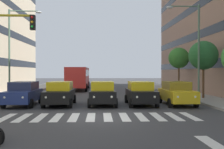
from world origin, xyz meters
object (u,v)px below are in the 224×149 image
object	(u,v)px
car_3	(60,93)
street_lamp_left	(194,42)
car_2	(102,93)
bus_behind_traffic	(78,76)
street_tree_2	(179,58)
street_tree_1	(203,56)
car_1	(140,93)
street_lamp_right	(14,44)
car_0	(177,93)
car_4	(24,93)

from	to	relation	value
car_3	street_lamp_left	world-z (taller)	street_lamp_left
car_2	bus_behind_traffic	bearing A→B (deg)	-79.70
car_2	car_3	world-z (taller)	same
street_tree_2	street_tree_1	bearing A→B (deg)	88.61
car_1	car_3	world-z (taller)	same
street_lamp_right	street_tree_1	size ratio (longest dim) A/B	1.60
car_0	car_1	size ratio (longest dim) A/B	1.00
car_4	street_lamp_right	bearing A→B (deg)	-66.47
car_1	bus_behind_traffic	xyz separation A→B (m)	(5.84, -16.98, 0.97)
street_tree_1	car_0	bearing A→B (deg)	46.32
car_3	car_4	world-z (taller)	same
street_lamp_left	street_lamp_right	world-z (taller)	street_lamp_right
car_4	street_tree_2	world-z (taller)	street_tree_2
car_4	car_1	bearing A→B (deg)	179.32
car_0	car_2	xyz separation A→B (m)	(5.45, -0.21, 0.00)
car_0	street_lamp_right	distance (m)	15.06
car_2	car_4	xyz separation A→B (m)	(5.67, 0.06, 0.00)
car_2	street_tree_1	world-z (taller)	street_tree_1
car_3	car_1	bearing A→B (deg)	179.43
street_tree_1	street_tree_2	xyz separation A→B (m)	(-0.19, -7.73, 0.18)
car_2	street_lamp_right	size ratio (longest dim) A/B	0.56
car_0	street_tree_2	size ratio (longest dim) A/B	0.87
car_2	street_lamp_left	distance (m)	8.80
car_1	street_lamp_right	distance (m)	12.72
car_4	bus_behind_traffic	size ratio (longest dim) A/B	0.42
car_4	street_lamp_left	size ratio (longest dim) A/B	0.57
street_tree_2	street_lamp_left	bearing A→B (deg)	80.56
car_1	car_2	size ratio (longest dim) A/B	1.00
car_0	car_3	distance (m)	8.51
car_0	street_lamp_left	distance (m)	5.06
car_1	street_tree_2	world-z (taller)	street_tree_2
car_0	bus_behind_traffic	bearing A→B (deg)	-63.46
car_0	street_tree_1	distance (m)	5.78
car_1	street_tree_1	size ratio (longest dim) A/B	0.89
car_4	street_tree_2	distance (m)	18.75
bus_behind_traffic	car_4	bearing A→B (deg)	81.20
car_3	bus_behind_traffic	size ratio (longest dim) A/B	0.42
car_1	street_tree_2	bearing A→B (deg)	-119.13
car_0	bus_behind_traffic	world-z (taller)	bus_behind_traffic
car_1	street_lamp_right	bearing A→B (deg)	-26.64
car_4	street_tree_1	size ratio (longest dim) A/B	0.89
car_1	car_3	size ratio (longest dim) A/B	1.00
car_3	car_4	xyz separation A→B (m)	(2.61, -0.04, 0.00)
street_tree_2	car_0	bearing A→B (deg)	72.30
bus_behind_traffic	street_lamp_right	world-z (taller)	street_lamp_right
car_3	street_lamp_right	distance (m)	8.34
car_0	car_3	bearing A→B (deg)	-0.75
car_4	street_lamp_right	world-z (taller)	street_lamp_right
car_3	street_tree_1	size ratio (longest dim) A/B	0.89
car_3	street_tree_2	size ratio (longest dim) A/B	0.87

